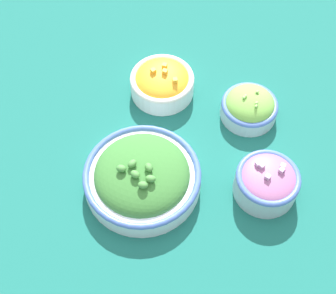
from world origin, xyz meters
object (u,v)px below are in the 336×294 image
Objects in this scene: bowl_broccoli at (142,176)px; bowl_lettuce at (249,107)px; bowl_squash at (162,82)px; bowl_red_onion at (267,182)px.

bowl_lettuce is (-0.26, -0.01, -0.00)m from bowl_broccoli.
bowl_broccoli is 0.22m from bowl_squash.
bowl_squash is (0.02, -0.30, -0.00)m from bowl_red_onion.
bowl_squash reaches higher than bowl_lettuce.
bowl_squash is (-0.16, -0.16, 0.00)m from bowl_broccoli.
bowl_broccoli is 0.26m from bowl_lettuce.
bowl_lettuce is 0.99× the size of bowl_red_onion.
bowl_red_onion is at bearing 59.59° from bowl_lettuce.
bowl_red_onion is at bearing 93.75° from bowl_squash.
bowl_red_onion is (-0.18, 0.14, 0.01)m from bowl_broccoli.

